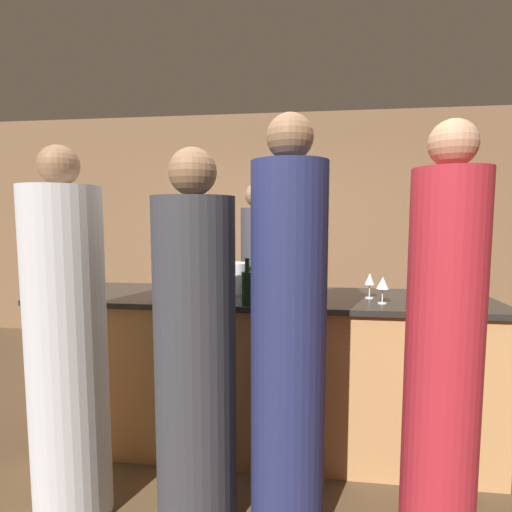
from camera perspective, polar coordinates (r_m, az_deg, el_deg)
The scene contains 17 objects.
ground_plane at distance 3.02m, azimuth 0.72°, elevation -25.13°, with size 14.00×14.00×0.00m, color #4C3823.
back_wall at distance 5.00m, azimuth 3.89°, elevation 3.96°, with size 8.00×0.08×2.80m.
bar_counter at distance 2.79m, azimuth 0.73°, elevation -15.99°, with size 2.94×0.72×1.03m.
bartender at distance 3.43m, azimuth 0.22°, elevation -5.70°, with size 0.28×0.28×1.83m.
guest_0 at distance 2.27m, azimuth -25.34°, elevation -12.07°, with size 0.38×0.38×1.89m.
guest_1 at distance 1.94m, azimuth 4.63°, elevation -12.51°, with size 0.36×0.36×2.01m.
guest_2 at distance 1.94m, azimuth 25.12°, elevation -13.85°, with size 0.31×0.31×1.94m.
guest_3 at distance 2.05m, azimuth -8.65°, elevation -13.89°, with size 0.40×0.40×1.87m.
wine_bottle_0 at distance 2.33m, azimuth -1.27°, elevation -4.50°, with size 0.07×0.07×0.28m.
wine_bottle_1 at distance 2.59m, azimuth -0.36°, elevation -3.50°, with size 0.07×0.07×0.28m.
ice_bucket at distance 2.71m, azimuth -3.13°, elevation -3.13°, with size 0.18×0.18×0.21m.
wine_glass_0 at distance 2.50m, azimuth -14.02°, elevation -3.54°, with size 0.06×0.06×0.17m.
wine_glass_1 at distance 2.49m, azimuth 17.66°, elevation -3.79°, with size 0.07×0.07×0.16m.
wine_glass_2 at distance 3.00m, azimuth -25.21°, elevation -2.61°, with size 0.08×0.08×0.15m.
wine_glass_3 at distance 2.55m, azimuth -9.07°, elevation -3.28°, with size 0.07×0.07×0.17m.
wine_glass_4 at distance 2.80m, azimuth -27.24°, elevation -2.90°, with size 0.08×0.08×0.17m.
wine_glass_5 at distance 2.63m, azimuth 15.94°, elevation -3.29°, with size 0.06×0.06×0.16m.
Camera 1 is at (0.29, -2.58, 1.54)m, focal length 28.00 mm.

